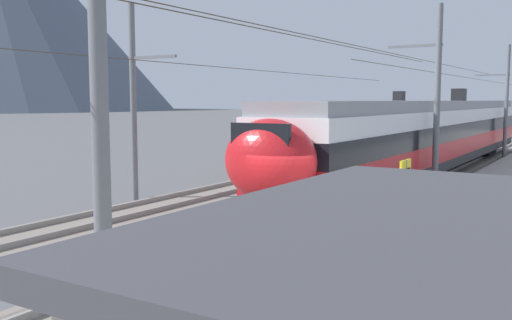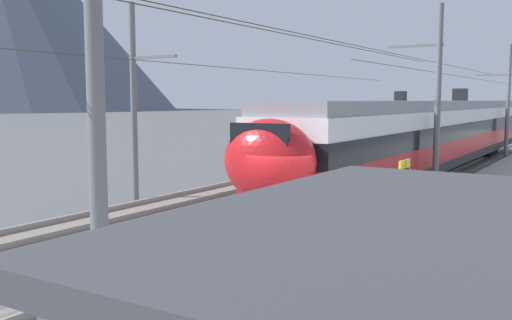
# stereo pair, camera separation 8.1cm
# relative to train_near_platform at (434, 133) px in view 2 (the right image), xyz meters

# --- Properties ---
(ground_plane) EXTENTS (400.00, 400.00, 0.00)m
(ground_plane) POSITION_rel_train_near_platform_xyz_m (-17.64, -1.06, -2.23)
(ground_plane) COLOR #565659
(track_near) EXTENTS (120.00, 3.00, 0.28)m
(track_near) POSITION_rel_train_near_platform_xyz_m (-17.64, -0.00, -2.16)
(track_near) COLOR slate
(track_near) RESTS_ON ground
(track_far) EXTENTS (120.00, 3.00, 0.28)m
(track_far) POSITION_rel_train_near_platform_xyz_m (-17.64, 5.97, -2.16)
(track_far) COLOR slate
(track_far) RESTS_ON ground
(train_near_platform) EXTENTS (34.17, 2.90, 4.27)m
(train_near_platform) POSITION_rel_train_near_platform_xyz_m (0.00, 0.00, 0.00)
(train_near_platform) COLOR #2D2D30
(train_near_platform) RESTS_ON track_near
(train_far_track) EXTENTS (27.24, 2.98, 4.27)m
(train_far_track) POSITION_rel_train_near_platform_xyz_m (8.57, 5.97, -0.01)
(train_far_track) COLOR #2D2D30
(train_far_track) RESTS_ON track_far
(catenary_mast_west) EXTENTS (43.32, 2.14, 7.99)m
(catenary_mast_west) POSITION_rel_train_near_platform_xyz_m (-23.92, -1.71, 1.92)
(catenary_mast_west) COLOR slate
(catenary_mast_west) RESTS_ON ground
(catenary_mast_mid) EXTENTS (43.32, 2.14, 7.56)m
(catenary_mast_mid) POSITION_rel_train_near_platform_xyz_m (-6.64, -1.71, 1.75)
(catenary_mast_mid) COLOR slate
(catenary_mast_mid) RESTS_ON ground
(catenary_mast_east) EXTENTS (43.32, 2.14, 7.43)m
(catenary_mast_east) POSITION_rel_train_near_platform_xyz_m (10.76, -1.70, 1.65)
(catenary_mast_east) COLOR slate
(catenary_mast_east) RESTS_ON ground
(catenary_mast_far_side) EXTENTS (43.32, 2.28, 7.54)m
(catenary_mast_far_side) POSITION_rel_train_near_platform_xyz_m (-13.11, 7.79, 1.69)
(catenary_mast_far_side) COLOR slate
(catenary_mast_far_side) RESTS_ON ground
(platform_sign) EXTENTS (0.70, 0.08, 2.14)m
(platform_sign) POSITION_rel_train_near_platform_xyz_m (-16.01, -3.53, -0.33)
(platform_sign) COLOR #59595B
(platform_sign) RESTS_ON platform_slab
(passenger_walking) EXTENTS (0.53, 0.22, 1.69)m
(passenger_walking) POSITION_rel_train_near_platform_xyz_m (-23.29, -3.42, -0.96)
(passenger_walking) COLOR #383842
(passenger_walking) RESTS_ON platform_slab
(potted_plant_platform_edge) EXTENTS (0.46, 0.46, 0.71)m
(potted_plant_platform_edge) POSITION_rel_train_near_platform_xyz_m (-15.15, -3.94, -1.50)
(potted_plant_platform_edge) COLOR brown
(potted_plant_platform_edge) RESTS_ON platform_slab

